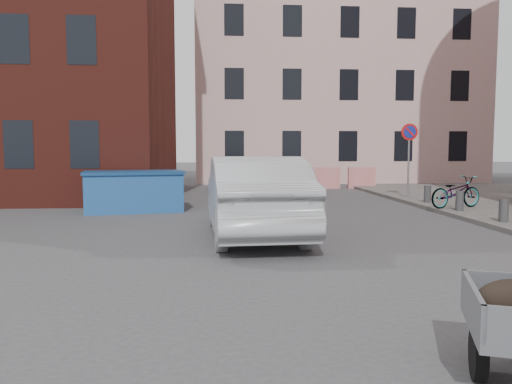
{
  "coord_description": "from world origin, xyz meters",
  "views": [
    {
      "loc": [
        -0.82,
        -8.0,
        1.88
      ],
      "look_at": [
        -0.15,
        0.9,
        1.1
      ],
      "focal_mm": 35.0,
      "sensor_mm": 36.0,
      "label": 1
    }
  ],
  "objects": [
    {
      "name": "ground",
      "position": [
        0.0,
        0.0,
        0.0
      ],
      "size": [
        120.0,
        120.0,
        0.0
      ],
      "primitive_type": "plane",
      "color": "#38383A",
      "rests_on": "ground"
    },
    {
      "name": "building_brick",
      "position": [
        -9.0,
        13.0,
        7.0
      ],
      "size": [
        12.0,
        10.0,
        14.0
      ],
      "primitive_type": "cube",
      "color": "#591E16",
      "rests_on": "ground"
    },
    {
      "name": "building_pink",
      "position": [
        6.0,
        22.0,
        7.0
      ],
      "size": [
        16.0,
        8.0,
        14.0
      ],
      "primitive_type": "cube",
      "color": "#CEA39E",
      "rests_on": "ground"
    },
    {
      "name": "no_parking_sign",
      "position": [
        6.0,
        9.48,
        2.01
      ],
      "size": [
        0.6,
        0.09,
        2.65
      ],
      "color": "gray",
      "rests_on": "sidewalk"
    },
    {
      "name": "bollards",
      "position": [
        6.0,
        3.4,
        0.4
      ],
      "size": [
        0.22,
        9.02,
        0.55
      ],
      "color": "#3A3A3D",
      "rests_on": "sidewalk"
    },
    {
      "name": "barriers",
      "position": [
        4.2,
        15.0,
        0.5
      ],
      "size": [
        4.7,
        0.18,
        1.0
      ],
      "color": "red",
      "rests_on": "ground"
    },
    {
      "name": "dumpster",
      "position": [
        -3.35,
        7.08,
        0.61
      ],
      "size": [
        3.12,
        2.0,
        1.21
      ],
      "rotation": [
        0.0,
        0.0,
        0.19
      ],
      "color": "#2259A4",
      "rests_on": "ground"
    },
    {
      "name": "silver_car",
      "position": [
        -0.07,
        2.62,
        0.86
      ],
      "size": [
        2.1,
        5.3,
        1.71
      ],
      "primitive_type": "imported",
      "rotation": [
        0.0,
        0.0,
        3.2
      ],
      "color": "#A9ABB0",
      "rests_on": "ground"
    },
    {
      "name": "bicycle",
      "position": [
        6.2,
        6.27,
        0.59
      ],
      "size": [
        1.9,
        1.14,
        0.94
      ],
      "primitive_type": "imported",
      "rotation": [
        0.0,
        0.0,
        1.88
      ],
      "color": "black",
      "rests_on": "sidewalk"
    }
  ]
}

